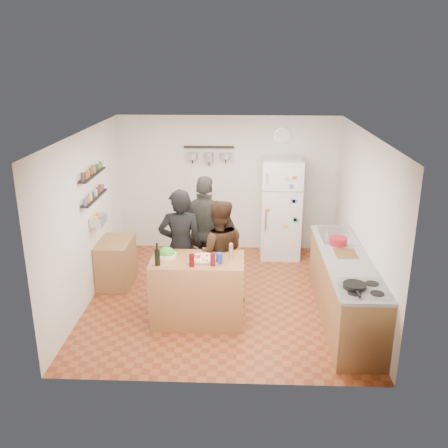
{
  "coord_description": "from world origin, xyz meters",
  "views": [
    {
      "loc": [
        0.29,
        -6.84,
        3.51
      ],
      "look_at": [
        0.0,
        0.1,
        1.15
      ],
      "focal_mm": 40.0,
      "sensor_mm": 36.0,
      "label": 1
    }
  ],
  "objects_px": {
    "wall_clock": "(282,136)",
    "side_table": "(116,262)",
    "counter_run": "(345,289)",
    "red_bowl": "(338,241)",
    "fridge": "(281,208)",
    "person_left": "(181,247)",
    "skillet": "(355,286)",
    "prep_island": "(198,290)",
    "salad_bowl": "(167,255)",
    "person_center": "(219,254)",
    "person_back": "(206,233)",
    "salt_canister": "(219,258)",
    "pepper_mill": "(231,252)",
    "wine_bottle": "(157,257)"
  },
  "relations": [
    {
      "from": "person_left",
      "to": "counter_run",
      "type": "distance_m",
      "value": 2.38
    },
    {
      "from": "person_back",
      "to": "red_bowl",
      "type": "distance_m",
      "value": 2.0
    },
    {
      "from": "pepper_mill",
      "to": "wall_clock",
      "type": "relative_size",
      "value": 0.59
    },
    {
      "from": "prep_island",
      "to": "salt_canister",
      "type": "xyz_separation_m",
      "value": [
        0.3,
        -0.12,
        0.53
      ]
    },
    {
      "from": "skillet",
      "to": "wall_clock",
      "type": "height_order",
      "value": "wall_clock"
    },
    {
      "from": "salad_bowl",
      "to": "salt_canister",
      "type": "xyz_separation_m",
      "value": [
        0.72,
        -0.17,
        0.04
      ]
    },
    {
      "from": "red_bowl",
      "to": "pepper_mill",
      "type": "bearing_deg",
      "value": -160.24
    },
    {
      "from": "salad_bowl",
      "to": "skillet",
      "type": "distance_m",
      "value": 2.5
    },
    {
      "from": "salad_bowl",
      "to": "person_center",
      "type": "bearing_deg",
      "value": 32.13
    },
    {
      "from": "person_back",
      "to": "fridge",
      "type": "xyz_separation_m",
      "value": [
        1.24,
        1.35,
        0.0
      ]
    },
    {
      "from": "red_bowl",
      "to": "wall_clock",
      "type": "distance_m",
      "value": 2.56
    },
    {
      "from": "fridge",
      "to": "red_bowl",
      "type": "bearing_deg",
      "value": -69.07
    },
    {
      "from": "wall_clock",
      "to": "side_table",
      "type": "relative_size",
      "value": 0.37
    },
    {
      "from": "person_back",
      "to": "side_table",
      "type": "xyz_separation_m",
      "value": [
        -1.45,
        0.03,
        -0.53
      ]
    },
    {
      "from": "prep_island",
      "to": "wine_bottle",
      "type": "height_order",
      "value": "wine_bottle"
    },
    {
      "from": "skillet",
      "to": "wall_clock",
      "type": "relative_size",
      "value": 0.91
    },
    {
      "from": "counter_run",
      "to": "skillet",
      "type": "relative_size",
      "value": 9.66
    },
    {
      "from": "person_left",
      "to": "wall_clock",
      "type": "bearing_deg",
      "value": -129.85
    },
    {
      "from": "person_back",
      "to": "red_bowl",
      "type": "xyz_separation_m",
      "value": [
        1.94,
        -0.48,
        0.08
      ]
    },
    {
      "from": "person_center",
      "to": "skillet",
      "type": "height_order",
      "value": "person_center"
    },
    {
      "from": "red_bowl",
      "to": "prep_island",
      "type": "bearing_deg",
      "value": -163.16
    },
    {
      "from": "salad_bowl",
      "to": "fridge",
      "type": "distance_m",
      "value": 2.92
    },
    {
      "from": "person_back",
      "to": "counter_run",
      "type": "distance_m",
      "value": 2.25
    },
    {
      "from": "salad_bowl",
      "to": "person_left",
      "type": "bearing_deg",
      "value": 74.37
    },
    {
      "from": "prep_island",
      "to": "wine_bottle",
      "type": "bearing_deg",
      "value": -156.25
    },
    {
      "from": "fridge",
      "to": "side_table",
      "type": "distance_m",
      "value": 3.05
    },
    {
      "from": "skillet",
      "to": "person_center",
      "type": "bearing_deg",
      "value": 142.34
    },
    {
      "from": "person_back",
      "to": "fridge",
      "type": "relative_size",
      "value": 1.0
    },
    {
      "from": "counter_run",
      "to": "red_bowl",
      "type": "distance_m",
      "value": 0.71
    },
    {
      "from": "salad_bowl",
      "to": "wall_clock",
      "type": "distance_m",
      "value": 3.42
    },
    {
      "from": "side_table",
      "to": "salt_canister",
      "type": "bearing_deg",
      "value": -35.52
    },
    {
      "from": "pepper_mill",
      "to": "wall_clock",
      "type": "xyz_separation_m",
      "value": [
        0.82,
        2.71,
        1.15
      ]
    },
    {
      "from": "prep_island",
      "to": "salad_bowl",
      "type": "bearing_deg",
      "value": 173.21
    },
    {
      "from": "wall_clock",
      "to": "side_table",
      "type": "xyz_separation_m",
      "value": [
        -2.69,
        -1.65,
        -1.78
      ]
    },
    {
      "from": "wine_bottle",
      "to": "person_left",
      "type": "bearing_deg",
      "value": 74.05
    },
    {
      "from": "person_left",
      "to": "red_bowl",
      "type": "bearing_deg",
      "value": 177.15
    },
    {
      "from": "pepper_mill",
      "to": "salt_canister",
      "type": "relative_size",
      "value": 1.25
    },
    {
      "from": "person_back",
      "to": "wall_clock",
      "type": "relative_size",
      "value": 5.99
    },
    {
      "from": "red_bowl",
      "to": "wall_clock",
      "type": "height_order",
      "value": "wall_clock"
    },
    {
      "from": "counter_run",
      "to": "fridge",
      "type": "xyz_separation_m",
      "value": [
        -0.75,
        2.3,
        0.45
      ]
    },
    {
      "from": "salad_bowl",
      "to": "side_table",
      "type": "height_order",
      "value": "salad_bowl"
    },
    {
      "from": "fridge",
      "to": "salt_canister",
      "type": "bearing_deg",
      "value": -110.94
    },
    {
      "from": "person_left",
      "to": "counter_run",
      "type": "bearing_deg",
      "value": 165.56
    },
    {
      "from": "wine_bottle",
      "to": "salt_canister",
      "type": "xyz_separation_m",
      "value": [
        0.8,
        0.1,
        -0.04
      ]
    },
    {
      "from": "prep_island",
      "to": "wall_clock",
      "type": "relative_size",
      "value": 4.17
    },
    {
      "from": "counter_run",
      "to": "red_bowl",
      "type": "height_order",
      "value": "red_bowl"
    },
    {
      "from": "side_table",
      "to": "wall_clock",
      "type": "bearing_deg",
      "value": 31.58
    },
    {
      "from": "side_table",
      "to": "fridge",
      "type": "bearing_deg",
      "value": 26.2
    },
    {
      "from": "prep_island",
      "to": "wine_bottle",
      "type": "relative_size",
      "value": 5.76
    },
    {
      "from": "person_left",
      "to": "wall_clock",
      "type": "relative_size",
      "value": 5.82
    }
  ]
}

